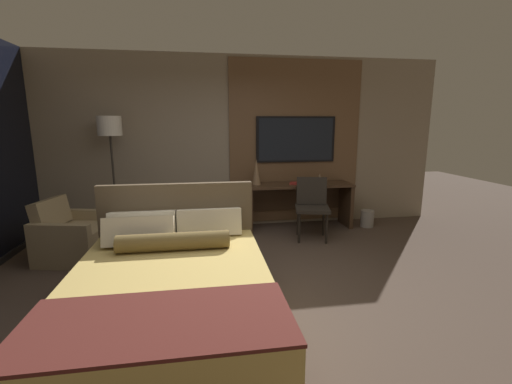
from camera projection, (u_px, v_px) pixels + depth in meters
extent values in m
plane|color=#4C3D33|center=(253.00, 299.00, 3.42)|extent=(16.00, 16.00, 0.00)
cube|color=gray|center=(229.00, 143.00, 5.66)|extent=(7.20, 0.06, 2.80)
cube|color=brown|center=(295.00, 143.00, 5.79)|extent=(2.23, 0.03, 2.70)
cube|color=#33281E|center=(172.00, 324.00, 2.80)|extent=(1.56, 2.04, 0.22)
cube|color=tan|center=(170.00, 293.00, 2.75)|extent=(1.60, 2.10, 0.33)
cube|color=#56231E|center=(159.00, 321.00, 2.05)|extent=(1.62, 0.74, 0.02)
cube|color=brown|center=(178.00, 232.00, 3.77)|extent=(1.64, 0.08, 1.09)
cube|color=beige|center=(143.00, 225.00, 3.56)|extent=(0.67, 0.23, 0.31)
cube|color=beige|center=(209.00, 222.00, 3.66)|extent=(0.67, 0.23, 0.31)
cube|color=beige|center=(139.00, 231.00, 3.35)|extent=(0.67, 0.25, 0.32)
cylinder|color=brown|center=(174.00, 242.00, 3.22)|extent=(1.04, 0.17, 0.17)
cube|color=#422D1E|center=(299.00, 185.00, 5.63)|extent=(1.73, 0.55, 0.03)
cube|color=#422D1E|center=(249.00, 209.00, 5.58)|extent=(0.06, 0.50, 0.71)
cube|color=#422D1E|center=(346.00, 205.00, 5.83)|extent=(0.06, 0.50, 0.71)
cube|color=#422D1E|center=(295.00, 199.00, 5.94)|extent=(1.61, 0.02, 0.36)
cube|color=black|center=(296.00, 139.00, 5.75)|extent=(1.35, 0.04, 0.76)
cube|color=black|center=(296.00, 139.00, 5.73)|extent=(1.27, 0.01, 0.70)
cube|color=#28231E|center=(312.00, 209.00, 5.10)|extent=(0.59, 0.57, 0.05)
cube|color=#28231E|center=(312.00, 191.00, 5.25)|extent=(0.47, 0.20, 0.42)
cylinder|color=black|center=(299.00, 228.00, 4.98)|extent=(0.04, 0.04, 0.45)
cylinder|color=black|center=(327.00, 229.00, 4.95)|extent=(0.04, 0.04, 0.45)
cylinder|color=black|center=(298.00, 221.00, 5.34)|extent=(0.04, 0.04, 0.45)
cylinder|color=black|center=(323.00, 222.00, 5.32)|extent=(0.04, 0.04, 0.45)
cube|color=#998460|center=(77.00, 242.00, 4.43)|extent=(0.87, 0.74, 0.42)
cube|color=#998460|center=(51.00, 213.00, 4.36)|extent=(0.32, 0.63, 0.38)
cube|color=#998460|center=(60.00, 247.00, 4.07)|extent=(0.76, 0.26, 0.56)
cube|color=#998460|center=(91.00, 229.00, 4.75)|extent=(0.76, 0.26, 0.56)
cylinder|color=#282623|center=(119.00, 236.00, 5.27)|extent=(0.28, 0.28, 0.03)
cylinder|color=#332D28|center=(114.00, 187.00, 5.11)|extent=(0.03, 0.03, 1.59)
cylinder|color=silver|center=(109.00, 126.00, 4.94)|extent=(0.34, 0.34, 0.28)
cone|color=#846647|center=(256.00, 172.00, 5.52)|extent=(0.15, 0.15, 0.42)
cone|color=#846647|center=(320.00, 178.00, 5.71)|extent=(0.12, 0.12, 0.16)
cube|color=maroon|center=(297.00, 183.00, 5.58)|extent=(0.26, 0.22, 0.03)
cylinder|color=gray|center=(367.00, 218.00, 5.79)|extent=(0.22, 0.22, 0.28)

